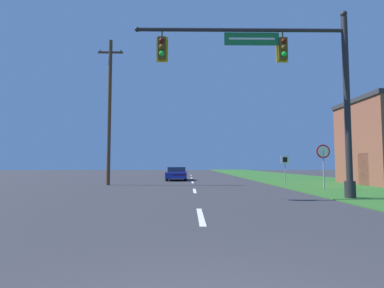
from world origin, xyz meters
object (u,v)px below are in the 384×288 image
Objects in this scene: signal_mast at (295,82)px; route_sign_post at (285,163)px; car_ahead at (177,174)px; stop_sign at (323,157)px; utility_pole_near at (109,109)px.

route_sign_post is at bearing 75.24° from signal_mast.
stop_sign reaches higher than car_ahead.
utility_pole_near is (-12.32, 0.64, 3.86)m from route_sign_post.
stop_sign is 14.41m from utility_pole_near.
route_sign_post is at bearing -2.98° from utility_pole_near.
signal_mast is 9.05m from route_sign_post.
signal_mast is 4.57× the size of route_sign_post.
car_ahead is at bearing 54.59° from utility_pole_near.
utility_pole_near is at bearing 177.02° from route_sign_post.
signal_mast is 16.77m from car_ahead.
car_ahead is at bearing 127.82° from stop_sign.
signal_mast is at bearing -40.67° from utility_pole_near.
utility_pole_near is at bearing -125.41° from car_ahead.
signal_mast is at bearing -104.76° from route_sign_post.
car_ahead is 10.54m from route_sign_post.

